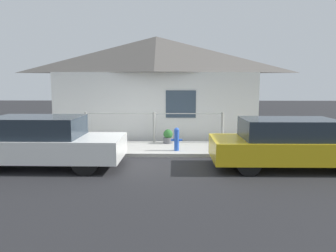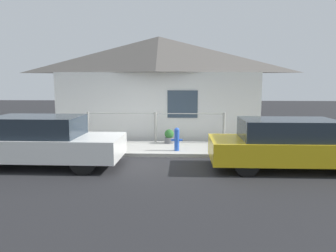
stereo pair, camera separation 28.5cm
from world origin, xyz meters
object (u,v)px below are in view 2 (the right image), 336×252
at_px(potted_plant_near_hydrant, 169,136).
at_px(car_right, 292,144).
at_px(fire_hydrant, 177,139).
at_px(car_left, 43,141).

bearing_deg(potted_plant_near_hydrant, car_right, -41.46).
distance_m(car_right, fire_hydrant, 3.39).
xyz_separation_m(fire_hydrant, potted_plant_near_hydrant, (-0.29, 1.22, -0.14)).
height_order(fire_hydrant, potted_plant_near_hydrant, fire_hydrant).
distance_m(car_right, potted_plant_near_hydrant, 4.34).
bearing_deg(potted_plant_near_hydrant, fire_hydrant, -76.76).
bearing_deg(car_right, car_left, -179.78).
relative_size(car_left, car_right, 0.97).
bearing_deg(car_left, fire_hydrant, 25.78).
bearing_deg(car_right, potted_plant_near_hydrant, 138.77).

